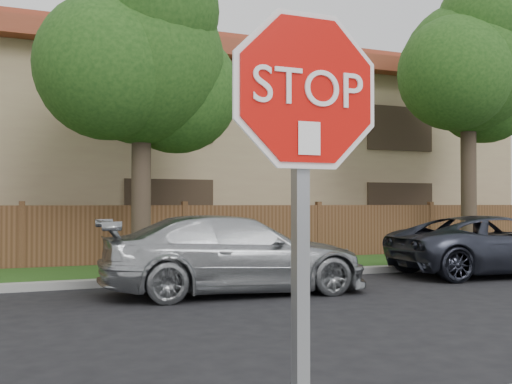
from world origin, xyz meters
name	(u,v)px	position (x,y,z in m)	size (l,w,h in m)	color
far_curb	(25,287)	(0.00, 8.15, 0.07)	(70.00, 0.30, 0.15)	gray
grass_strip	(23,278)	(0.00, 9.80, 0.06)	(70.00, 3.00, 0.12)	#1E4714
fence	(22,239)	(0.00, 11.40, 0.80)	(70.00, 0.12, 1.60)	#4E311B
apartment_building	(19,146)	(0.00, 17.00, 3.53)	(35.20, 9.20, 7.20)	tan
tree_mid	(144,61)	(2.52, 9.57, 4.87)	(4.80, 3.90, 7.35)	#382B21
tree_right	(472,68)	(12.02, 9.57, 5.57)	(4.80, 3.90, 8.20)	#382B21
stop_sign	(305,161)	(0.95, -1.48, 1.83)	(1.01, 0.13, 2.55)	gray
sedan_right	(235,254)	(3.55, 6.36, 0.71)	(2.00, 4.91, 1.42)	#A1A5A8
sedan_far_right	(496,245)	(10.07, 6.70, 0.68)	(2.27, 4.91, 1.37)	#313542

